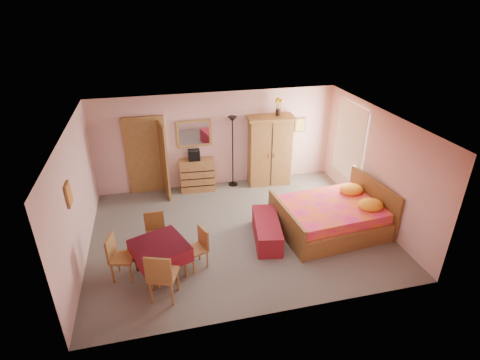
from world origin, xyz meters
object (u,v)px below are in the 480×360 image
object	(u,v)px
chair_north	(156,235)
stereo	(194,155)
dining_table	(161,259)
chair_south	(163,274)
wardrobe	(269,151)
bench	(267,230)
wall_mirror	(194,133)
sunflower_vase	(278,107)
bed	(331,209)
floor_lamp	(233,152)
chest_of_drawers	(197,175)
chair_west	(122,257)
chair_east	(196,249)

from	to	relation	value
chair_north	stereo	bearing A→B (deg)	-113.66
dining_table	chair_south	size ratio (longest dim) A/B	0.92
wardrobe	dining_table	distance (m)	4.56
bench	wall_mirror	bearing A→B (deg)	111.73
sunflower_vase	bed	size ratio (longest dim) A/B	0.20
wall_mirror	bed	size ratio (longest dim) A/B	0.40
floor_lamp	bench	distance (m)	2.82
stereo	dining_table	bearing A→B (deg)	-108.10
chest_of_drawers	chair_south	xyz separation A→B (m)	(-1.12, -3.92, 0.07)
floor_lamp	sunflower_vase	xyz separation A→B (m)	(1.23, -0.06, 1.19)
chest_of_drawers	floor_lamp	xyz separation A→B (m)	(0.99, 0.04, 0.56)
bed	stereo	bearing A→B (deg)	130.41
stereo	sunflower_vase	bearing A→B (deg)	-1.59
bed	wall_mirror	bearing A→B (deg)	128.09
stereo	floor_lamp	bearing A→B (deg)	-0.34
chair_west	wardrobe	bearing A→B (deg)	143.74
floor_lamp	chair_north	world-z (taller)	floor_lamp
dining_table	chair_north	xyz separation A→B (m)	(-0.06, 0.68, 0.10)
chest_of_drawers	stereo	size ratio (longest dim) A/B	3.00
chest_of_drawers	bed	world-z (taller)	bed
chair_south	chair_north	distance (m)	1.33
sunflower_vase	chair_west	bearing A→B (deg)	-141.73
chest_of_drawers	stereo	world-z (taller)	stereo
chest_of_drawers	wall_mirror	xyz separation A→B (m)	(0.00, 0.21, 1.12)
floor_lamp	chair_south	bearing A→B (deg)	-118.12
chest_of_drawers	wall_mirror	distance (m)	1.14
floor_lamp	chair_west	world-z (taller)	floor_lamp
wall_mirror	chair_west	world-z (taller)	wall_mirror
sunflower_vase	stereo	bearing A→B (deg)	178.41
wardrobe	chair_west	world-z (taller)	wardrobe
dining_table	chair_south	bearing A→B (deg)	-87.89
floor_lamp	chest_of_drawers	bearing A→B (deg)	-177.68
stereo	chair_east	size ratio (longest dim) A/B	0.37
wall_mirror	chair_east	distance (m)	3.65
dining_table	chair_east	xyz separation A→B (m)	(0.68, 0.05, 0.07)
floor_lamp	chair_east	distance (m)	3.63
chair_south	stereo	bearing A→B (deg)	94.86
bed	chair_west	size ratio (longest dim) A/B	2.50
wardrobe	sunflower_vase	xyz separation A→B (m)	(0.21, 0.03, 1.21)
chest_of_drawers	chair_north	world-z (taller)	chair_north
chest_of_drawers	floor_lamp	world-z (taller)	floor_lamp
bed	wardrobe	bearing A→B (deg)	99.00
wardrobe	sunflower_vase	bearing A→B (deg)	13.48
wardrobe	chair_east	distance (m)	4.07
chest_of_drawers	wall_mirror	size ratio (longest dim) A/B	1.00
wall_mirror	stereo	size ratio (longest dim) A/B	3.00
bed	chair_south	xyz separation A→B (m)	(-3.77, -1.28, -0.03)
dining_table	chair_east	world-z (taller)	chair_east
sunflower_vase	chair_south	xyz separation A→B (m)	(-3.34, -3.90, -1.68)
bed	dining_table	distance (m)	3.85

